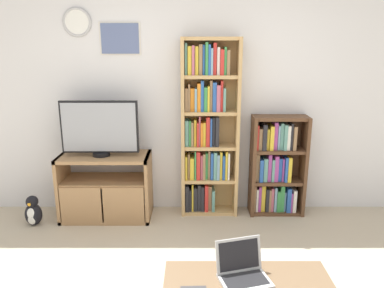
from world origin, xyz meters
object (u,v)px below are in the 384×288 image
object	(u,v)px
laptop	(242,270)
penguin_figurine	(32,212)
bookshelf_tall	(207,129)
tv_stand	(105,187)
television	(99,128)
bookshelf_short	(275,167)

from	to	relation	value
laptop	penguin_figurine	bearing A→B (deg)	128.02
penguin_figurine	laptop	bearing A→B (deg)	-36.56
penguin_figurine	bookshelf_tall	bearing A→B (deg)	10.25
tv_stand	television	xyz separation A→B (m)	(-0.02, -0.00, 0.65)
tv_stand	bookshelf_tall	size ratio (longest dim) A/B	0.50
bookshelf_short	television	bearing A→B (deg)	-175.73
bookshelf_short	laptop	distance (m)	1.90
bookshelf_short	penguin_figurine	world-z (taller)	bookshelf_short
bookshelf_short	laptop	world-z (taller)	bookshelf_short
bookshelf_tall	penguin_figurine	size ratio (longest dim) A/B	5.89
tv_stand	penguin_figurine	bearing A→B (deg)	-165.87
television	bookshelf_tall	bearing A→B (deg)	7.55
tv_stand	bookshelf_short	xyz separation A→B (m)	(1.85, 0.14, 0.18)
bookshelf_tall	bookshelf_short	distance (m)	0.87
bookshelf_short	penguin_figurine	distance (m)	2.64
tv_stand	television	distance (m)	0.65
bookshelf_tall	laptop	distance (m)	1.89
penguin_figurine	television	bearing A→B (deg)	14.41
television	bookshelf_short	xyz separation A→B (m)	(1.88, 0.14, -0.47)
penguin_figurine	bookshelf_short	bearing A→B (deg)	7.11
television	bookshelf_tall	xyz separation A→B (m)	(1.12, 0.15, -0.04)
laptop	penguin_figurine	xyz separation A→B (m)	(-1.99, 1.48, -0.30)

